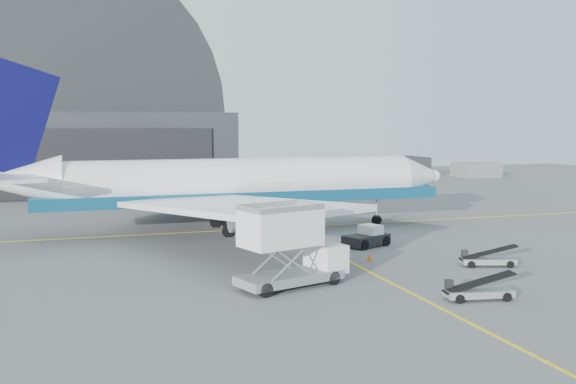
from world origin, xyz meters
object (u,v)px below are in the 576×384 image
object	(u,v)px
airliner	(227,184)
belt_loader_b	(487,259)
catering_truck	(289,248)
pushback_tug	(367,238)
belt_loader_a	(478,291)

from	to	relation	value
airliner	belt_loader_b	xyz separation A→B (m)	(14.71, -20.62, -4.07)
catering_truck	pushback_tug	bearing A→B (deg)	28.91
belt_loader_a	belt_loader_b	world-z (taller)	belt_loader_a
catering_truck	pushback_tug	distance (m)	15.48
airliner	pushback_tug	xyz separation A→B (m)	(9.68, -10.82, -3.88)
pushback_tug	belt_loader_a	distance (m)	17.35
pushback_tug	belt_loader_b	distance (m)	11.02
catering_truck	belt_loader_a	size ratio (longest dim) A/B	1.79
catering_truck	airliner	bearing A→B (deg)	70.07
catering_truck	belt_loader_b	distance (m)	15.79
belt_loader_b	belt_loader_a	bearing A→B (deg)	-111.11
airliner	belt_loader_b	world-z (taller)	airliner
catering_truck	pushback_tug	size ratio (longest dim) A/B	1.75
belt_loader_b	catering_truck	bearing A→B (deg)	-157.91
airliner	pushback_tug	bearing A→B (deg)	-48.16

